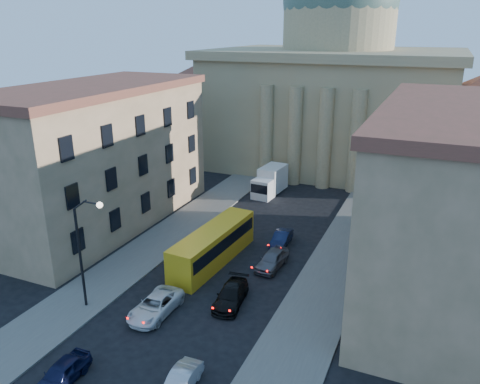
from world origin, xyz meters
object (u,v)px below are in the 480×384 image
at_px(city_bus, 213,245).
at_px(box_truck, 270,182).
at_px(street_lamp, 84,245).
at_px(car_right_near, 180,382).
at_px(car_left_near, 61,373).

distance_m(city_bus, box_truck, 19.41).
height_order(street_lamp, city_bus, street_lamp).
relative_size(car_right_near, box_truck, 0.59).
bearing_deg(city_bus, box_truck, 98.65).
distance_m(car_left_near, car_right_near, 7.14).
distance_m(street_lamp, car_right_near, 12.40).
xyz_separation_m(car_left_near, city_bus, (1.42, 17.28, 1.01)).
height_order(street_lamp, car_right_near, street_lamp).
relative_size(car_left_near, city_bus, 0.36).
bearing_deg(street_lamp, car_left_near, -62.13).
relative_size(city_bus, box_truck, 1.81).
distance_m(street_lamp, car_left_near, 9.15).
height_order(car_right_near, box_truck, box_truck).
relative_size(street_lamp, box_truck, 1.40).
bearing_deg(city_bus, car_right_near, -66.62).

